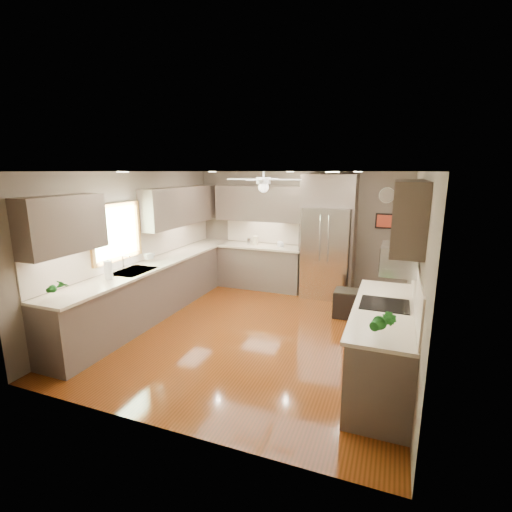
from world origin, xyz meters
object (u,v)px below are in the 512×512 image
Objects in this scene: canister_b at (249,241)px; refrigerator at (328,239)px; soap_bottle at (150,256)px; stool at (346,303)px; potted_plant_left at (56,286)px; microwave at (399,259)px; potted_plant_right at (383,323)px; paper_towel at (108,270)px; bowl at (280,246)px; canister_c at (256,241)px.

refrigerator is at bearing -1.08° from canister_b.
soap_bottle is 3.44m from refrigerator.
stool is at bearing -24.65° from canister_b.
canister_b is 4.23m from potted_plant_left.
microwave reaches higher than soap_bottle.
potted_plant_right reaches higher than stool.
paper_towel is (-0.95, -3.21, 0.07)m from canister_b.
refrigerator reaches higher than paper_towel.
soap_bottle is 3.57m from stool.
stool is (1.55, -1.05, -0.73)m from bowl.
microwave is at bearing -63.91° from refrigerator.
microwave is (1.33, -2.71, 0.29)m from refrigerator.
potted_plant_right is at bearing 4.00° from potted_plant_left.
microwave reaches higher than potted_plant_left.
potted_plant_right is at bearing -9.54° from paper_towel.
soap_bottle is 0.38× the size of microwave.
potted_plant_left is 1.10× the size of paper_towel.
paper_towel is at bearing -117.22° from bowl.
canister_b is at bearing 62.95° from soap_bottle.
potted_plant_left is at bearing -160.69° from microwave.
canister_c is 0.35× the size of microwave.
refrigerator is 5.01× the size of stool.
stool is at bearing 34.06° from paper_towel.
soap_bottle is 1.14m from paper_towel.
microwave is at bearing -43.85° from canister_c.
soap_bottle reaches higher than canister_c.
canister_c is 2.43m from soap_bottle.
refrigerator is at bearing 36.45° from soap_bottle.
microwave is (2.33, -2.76, 0.52)m from bowl.
potted_plant_right is at bearing -24.07° from soap_bottle.
soap_bottle is at bearing 95.51° from paper_towel.
refrigerator is (-1.22, 3.83, 0.09)m from potted_plant_right.
stool is at bearing -61.22° from refrigerator.
microwave is (3.03, -2.74, 0.47)m from canister_b.
refrigerator is at bearing 107.71° from potted_plant_right.
soap_bottle is at bearing -162.61° from stool.
soap_bottle is 0.09× the size of refrigerator.
canister_b is 0.71m from bowl.
potted_plant_left reaches higher than canister_b.
stool is (-0.67, 2.82, -0.86)m from potted_plant_right.
stool is (3.32, 1.04, -0.81)m from soap_bottle.
potted_plant_right is at bearing -72.29° from refrigerator.
microwave is at bearing 19.31° from potted_plant_left.
soap_bottle is 2.06m from potted_plant_left.
microwave is 4.03m from paper_towel.
potted_plant_left is 1.02× the size of potted_plant_right.
refrigerator reaches higher than bowl.
potted_plant_right is at bearing -95.32° from microwave.
canister_c is (0.13, 0.05, 0.02)m from canister_b.
potted_plant_right is 0.58× the size of microwave.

